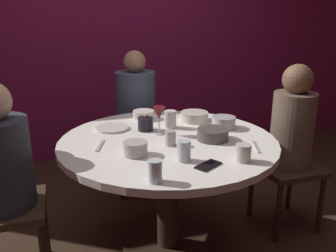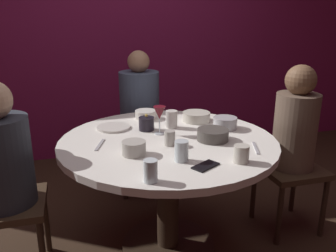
% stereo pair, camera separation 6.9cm
% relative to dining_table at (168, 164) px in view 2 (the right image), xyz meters
% --- Properties ---
extents(ground_plane, '(8.00, 8.00, 0.00)m').
position_rel_dining_table_xyz_m(ground_plane, '(0.00, 0.00, -0.59)').
color(ground_plane, '#382619').
extents(back_wall, '(6.00, 0.10, 2.60)m').
position_rel_dining_table_xyz_m(back_wall, '(0.00, 1.81, 0.71)').
color(back_wall, maroon).
rests_on(back_wall, ground).
extents(dining_table, '(1.29, 1.29, 0.76)m').
position_rel_dining_table_xyz_m(dining_table, '(0.00, 0.00, 0.00)').
color(dining_table, white).
rests_on(dining_table, ground).
extents(seated_diner_left, '(0.40, 0.40, 1.15)m').
position_rel_dining_table_xyz_m(seated_diner_left, '(-0.92, 0.00, 0.12)').
color(seated_diner_left, '#3F2D1E').
rests_on(seated_diner_left, ground).
extents(seated_diner_back, '(0.40, 0.40, 1.20)m').
position_rel_dining_table_xyz_m(seated_diner_back, '(0.00, 0.87, 0.14)').
color(seated_diner_back, '#3F2D1E').
rests_on(seated_diner_back, ground).
extents(seated_diner_right, '(0.40, 0.40, 1.16)m').
position_rel_dining_table_xyz_m(seated_diner_right, '(0.88, 0.00, 0.13)').
color(seated_diner_right, '#3F2D1E').
rests_on(seated_diner_right, ground).
extents(candle_holder, '(0.10, 0.10, 0.11)m').
position_rel_dining_table_xyz_m(candle_holder, '(-0.09, 0.20, 0.21)').
color(candle_holder, black).
rests_on(candle_holder, dining_table).
extents(wine_glass, '(0.08, 0.08, 0.18)m').
position_rel_dining_table_xyz_m(wine_glass, '(-0.03, 0.10, 0.29)').
color(wine_glass, silver).
rests_on(wine_glass, dining_table).
extents(dinner_plate, '(0.22, 0.22, 0.01)m').
position_rel_dining_table_xyz_m(dinner_plate, '(-0.29, 0.29, 0.17)').
color(dinner_plate, silver).
rests_on(dinner_plate, dining_table).
extents(cell_phone, '(0.16, 0.13, 0.01)m').
position_rel_dining_table_xyz_m(cell_phone, '(0.07, -0.44, 0.17)').
color(cell_phone, black).
rests_on(cell_phone, dining_table).
extents(bowl_serving_large, '(0.15, 0.15, 0.07)m').
position_rel_dining_table_xyz_m(bowl_serving_large, '(0.41, 0.09, 0.20)').
color(bowl_serving_large, '#B7B7BC').
rests_on(bowl_serving_large, dining_table).
extents(bowl_salad_center, '(0.19, 0.19, 0.07)m').
position_rel_dining_table_xyz_m(bowl_salad_center, '(0.25, -0.09, 0.20)').
color(bowl_salad_center, '#4C4742').
rests_on(bowl_salad_center, dining_table).
extents(bowl_small_white, '(0.19, 0.19, 0.06)m').
position_rel_dining_table_xyz_m(bowl_small_white, '(0.29, 0.30, 0.19)').
color(bowl_small_white, beige).
rests_on(bowl_small_white, dining_table).
extents(bowl_sauce_side, '(0.13, 0.13, 0.07)m').
position_rel_dining_table_xyz_m(bowl_sauce_side, '(-0.24, -0.19, 0.20)').
color(bowl_sauce_side, '#B2ADA3').
rests_on(bowl_sauce_side, dining_table).
extents(bowl_rice_portion, '(0.15, 0.15, 0.06)m').
position_rel_dining_table_xyz_m(bowl_rice_portion, '(-0.04, 0.46, 0.19)').
color(bowl_rice_portion, silver).
rests_on(bowl_rice_portion, dining_table).
extents(cup_near_candle, '(0.07, 0.07, 0.11)m').
position_rel_dining_table_xyz_m(cup_near_candle, '(-0.02, -0.34, 0.22)').
color(cup_near_candle, silver).
rests_on(cup_near_candle, dining_table).
extents(cup_by_left_diner, '(0.06, 0.06, 0.09)m').
position_rel_dining_table_xyz_m(cup_by_left_diner, '(-0.02, -0.11, 0.21)').
color(cup_by_left_diner, '#B2ADA3').
rests_on(cup_by_left_diner, dining_table).
extents(cup_by_right_diner, '(0.08, 0.08, 0.11)m').
position_rel_dining_table_xyz_m(cup_by_right_diner, '(0.08, 0.21, 0.22)').
color(cup_by_right_diner, silver).
rests_on(cup_by_right_diner, dining_table).
extents(cup_center_front, '(0.08, 0.08, 0.09)m').
position_rel_dining_table_xyz_m(cup_center_front, '(0.26, -0.43, 0.21)').
color(cup_center_front, beige).
rests_on(cup_center_front, dining_table).
extents(cup_far_edge, '(0.06, 0.06, 0.10)m').
position_rel_dining_table_xyz_m(cup_far_edge, '(-0.23, -0.52, 0.21)').
color(cup_far_edge, silver).
rests_on(cup_far_edge, dining_table).
extents(fork_near_plate, '(0.07, 0.18, 0.01)m').
position_rel_dining_table_xyz_m(fork_near_plate, '(-0.40, 0.00, 0.17)').
color(fork_near_plate, '#B7B7BC').
rests_on(fork_near_plate, dining_table).
extents(knife_near_plate, '(0.08, 0.17, 0.01)m').
position_rel_dining_table_xyz_m(knife_near_plate, '(0.43, -0.28, 0.17)').
color(knife_near_plate, '#B7B7BC').
rests_on(knife_near_plate, dining_table).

